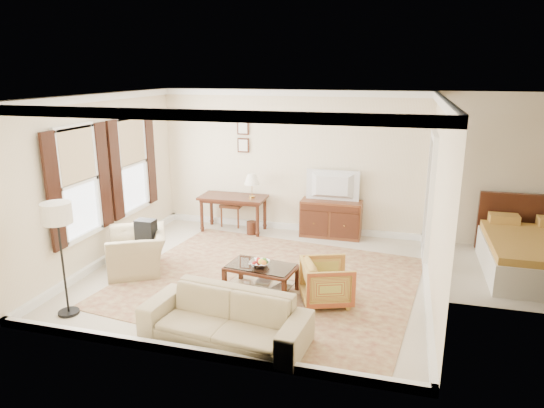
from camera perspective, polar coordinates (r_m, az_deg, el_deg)
The scene contains 21 objects.
room_shell at distance 7.46m, azimuth -2.12°, elevation 9.33°, with size 5.51×5.01×2.91m.
annex_bedroom at distance 9.02m, azimuth 29.05°, elevation -5.50°, with size 3.00×2.70×2.90m.
window_front at distance 8.24m, azimuth -21.83°, elevation 2.31°, with size 0.12×1.56×1.80m, color #CCB284, non-canonical shape.
window_rear at distance 9.53m, azimuth -16.12°, elevation 4.50°, with size 0.12×1.56×1.80m, color #CCB284, non-canonical shape.
doorway at distance 8.87m, azimuth 17.99°, elevation 0.39°, with size 0.10×1.12×2.25m, color white, non-canonical shape.
rug at distance 7.86m, azimuth -0.47°, elevation -9.04°, with size 4.50×3.85×0.01m, color maroon.
writing_desk at distance 10.08m, azimuth -4.58°, elevation 0.32°, with size 1.37×0.68×0.75m.
desk_chair at distance 10.47m, azimuth -4.68°, elevation 0.27°, with size 0.45×0.45×1.05m, color brown, non-canonical shape.
desk_lamp at distance 9.86m, azimuth -2.38°, elevation 2.17°, with size 0.32×0.32×0.50m, color silver, non-canonical shape.
framed_prints at distance 10.17m, azimuth -3.41°, elevation 7.97°, with size 0.25×0.04×0.68m, color #3C1C11, non-canonical shape.
sideboard at distance 9.84m, azimuth 6.95°, elevation -1.72°, with size 1.21×0.47×0.75m, color brown.
tv at distance 9.60m, azimuth 7.10°, elevation 3.24°, with size 1.01×0.58×0.13m, color black.
coffee_table at distance 7.39m, azimuth -1.29°, elevation -7.97°, with size 1.10×0.74×0.44m.
fruit_bowl at distance 7.30m, azimuth -1.48°, elevation -6.93°, with size 0.42×0.42×0.10m, color silver.
book_a at distance 7.56m, azimuth -1.60°, elevation -8.73°, with size 0.28×0.04×0.38m, color brown.
book_b at distance 7.33m, azimuth 0.42°, elevation -9.55°, with size 0.28×0.03×0.38m, color brown.
striped_armchair at distance 7.10m, azimuth 6.48°, elevation -8.89°, with size 0.69×0.65×0.71m, color #994321.
club_armchair at distance 8.41m, azimuth -15.59°, elevation -4.60°, with size 1.06×0.69×0.93m, color tan.
backpack at distance 8.36m, azimuth -14.62°, elevation -2.86°, with size 0.32×0.22×0.40m, color black.
sofa at distance 6.16m, azimuth -5.57°, elevation -12.33°, with size 2.09×0.61×0.82m, color tan.
floor_lamp at distance 6.98m, azimuth -23.92°, elevation -1.91°, with size 0.40×0.40×1.60m.
Camera 1 is at (2.22, -7.07, 3.28)m, focal length 32.00 mm.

